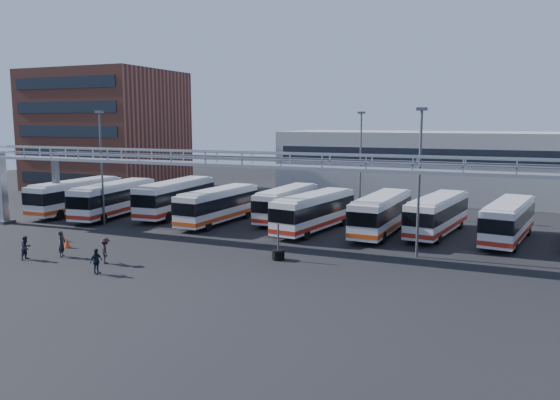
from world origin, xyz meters
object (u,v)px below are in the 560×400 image
at_px(bus_4, 287,203).
at_px(pedestrian_c, 105,251).
at_px(bus_5, 314,211).
at_px(cone_right, 62,236).
at_px(bus_2, 176,197).
at_px(pedestrian_a, 62,244).
at_px(light_pole_left, 101,161).
at_px(bus_0, 76,195).
at_px(tire_stack, 278,254).
at_px(pedestrian_d, 96,261).
at_px(bus_3, 218,204).
at_px(bus_7, 437,214).
at_px(bus_8, 508,220).
at_px(cone_left, 67,243).
at_px(light_pole_mid, 419,174).
at_px(bus_1, 114,198).
at_px(bus_6, 381,213).
at_px(light_pole_back, 361,158).
at_px(pedestrian_b, 26,248).

distance_m(bus_4, pedestrian_c, 19.74).
distance_m(bus_5, cone_right, 20.36).
height_order(bus_4, pedestrian_c, bus_4).
xyz_separation_m(bus_2, pedestrian_a, (1.95, -16.99, -1.02)).
relative_size(light_pole_left, bus_4, 0.99).
bearing_deg(cone_right, bus_0, 128.43).
bearing_deg(pedestrian_c, tire_stack, -105.51).
bearing_deg(pedestrian_d, bus_3, 9.88).
relative_size(light_pole_left, bus_7, 0.94).
distance_m(bus_8, cone_left, 33.53).
xyz_separation_m(light_pole_mid, pedestrian_d, (-17.41, -12.02, -4.93)).
xyz_separation_m(bus_5, pedestrian_d, (-7.95, -17.58, -0.99)).
xyz_separation_m(bus_1, bus_6, (25.76, 2.04, -0.05)).
bearing_deg(light_pole_back, pedestrian_d, -109.19).
bearing_deg(bus_8, bus_1, -166.21).
relative_size(light_pole_back, bus_6, 0.94).
bearing_deg(light_pole_back, bus_5, -98.75).
distance_m(bus_2, bus_8, 30.27).
relative_size(pedestrian_b, cone_left, 2.17).
xyz_separation_m(bus_4, bus_8, (19.18, -1.72, 0.04)).
relative_size(bus_3, cone_right, 13.68).
bearing_deg(pedestrian_b, cone_left, -4.57).
xyz_separation_m(light_pole_left, bus_8, (33.73, 6.53, -3.97)).
xyz_separation_m(light_pole_mid, pedestrian_b, (-24.29, -11.05, -4.92)).
distance_m(light_pole_mid, cone_right, 27.47).
height_order(light_pole_left, pedestrian_d, light_pole_left).
xyz_separation_m(bus_3, bus_6, (14.74, 1.11, 0.04)).
distance_m(bus_4, tire_stack, 14.64).
xyz_separation_m(bus_5, pedestrian_c, (-9.14, -15.35, -0.92)).
relative_size(light_pole_left, bus_3, 0.96).
relative_size(bus_3, pedestrian_b, 6.65).
bearing_deg(light_pole_back, bus_0, -158.73).
relative_size(light_pole_back, bus_5, 0.94).
relative_size(bus_4, tire_stack, 4.20).
height_order(bus_1, cone_right, bus_1).
bearing_deg(bus_7, cone_left, -139.15).
bearing_deg(bus_8, light_pole_back, 160.35).
relative_size(light_pole_mid, bus_2, 0.88).
height_order(light_pole_mid, light_pole_back, same).
height_order(bus_8, pedestrian_a, bus_8).
xyz_separation_m(bus_4, bus_7, (13.80, -1.13, 0.06)).
relative_size(light_pole_left, pedestrian_c, 5.90).
relative_size(bus_0, bus_8, 1.04).
height_order(bus_2, cone_left, bus_2).
xyz_separation_m(pedestrian_a, pedestrian_d, (5.18, -2.47, -0.11)).
bearing_deg(light_pole_back, bus_1, -154.19).
distance_m(light_pole_mid, bus_3, 19.86).
bearing_deg(tire_stack, bus_3, 135.80).
height_order(bus_8, pedestrian_d, bus_8).
xyz_separation_m(bus_0, tire_stack, (26.09, -9.12, -1.46)).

